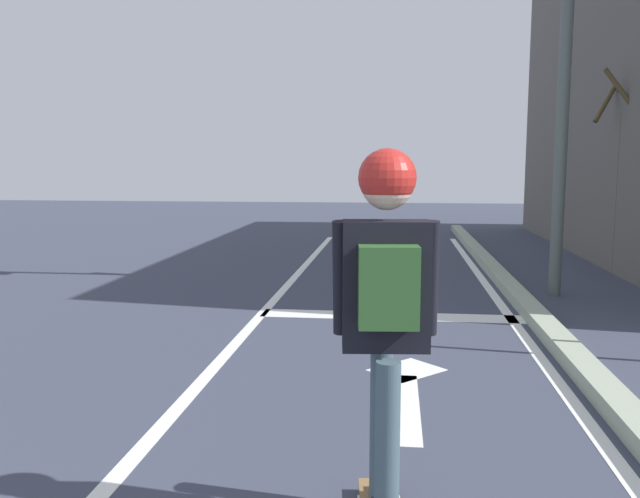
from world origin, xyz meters
TOP-DOWN VIEW (x-y plane):
  - lane_line_center at (0.25, 6.00)m, footprint 0.12×20.00m
  - lane_line_curbside at (3.13, 6.00)m, footprint 0.12×20.00m
  - stop_bar at (1.77, 7.97)m, footprint 3.03×0.40m
  - lane_arrow_stem at (1.92, 5.12)m, footprint 0.16×1.40m
  - lane_arrow_head at (1.92, 5.97)m, footprint 0.71×0.71m
  - curb_strip at (3.38, 6.00)m, footprint 0.24×24.00m
  - skater at (1.76, 3.41)m, footprint 0.48×0.64m
  - roadside_tree at (5.38, 11.39)m, footprint 1.06×1.01m

SIDE VIEW (x-z plane):
  - lane_line_center at x=0.25m, z-range 0.00..0.01m
  - lane_line_curbside at x=3.13m, z-range 0.00..0.01m
  - stop_bar at x=1.77m, z-range 0.00..0.01m
  - lane_arrow_stem at x=1.92m, z-range 0.00..0.01m
  - lane_arrow_head at x=1.92m, z-range 0.00..0.01m
  - curb_strip at x=3.38m, z-range 0.00..0.14m
  - skater at x=1.76m, z-range 0.33..2.08m
  - roadside_tree at x=5.38m, z-range -0.23..3.24m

